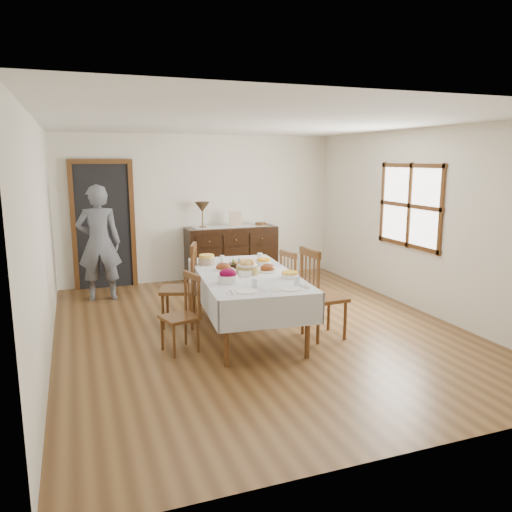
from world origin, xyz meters
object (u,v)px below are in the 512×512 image
object	(u,v)px
dining_table	(246,280)
chair_left_near	(183,312)
person	(99,239)
chair_right_far	(295,283)
sideboard	(231,253)
chair_right_near	(320,293)
table_lamp	(202,208)
chair_left_far	(183,285)

from	to	relation	value
dining_table	chair_left_near	bearing A→B (deg)	-155.64
chair_left_near	person	bearing A→B (deg)	-179.14
chair_right_far	person	size ratio (longest dim) A/B	0.48
chair_right_far	sideboard	distance (m)	2.37
chair_right_near	table_lamp	distance (m)	3.43
dining_table	person	distance (m)	2.79
chair_left_far	table_lamp	world-z (taller)	table_lamp
chair_left_near	chair_right_near	bearing A→B (deg)	68.73
dining_table	table_lamp	size ratio (longest dim) A/B	5.14
chair_right_near	table_lamp	world-z (taller)	table_lamp
person	table_lamp	world-z (taller)	person
table_lamp	chair_left_far	bearing A→B (deg)	-110.54
chair_right_near	sideboard	size ratio (longest dim) A/B	0.69
chair_left_near	table_lamp	bearing A→B (deg)	146.02
person	dining_table	bearing A→B (deg)	132.12
person	table_lamp	distance (m)	1.92
chair_left_near	sideboard	world-z (taller)	sideboard
sideboard	table_lamp	distance (m)	0.99
dining_table	sideboard	world-z (taller)	sideboard
sideboard	person	world-z (taller)	person
dining_table	chair_right_near	distance (m)	0.92
chair_right_far	dining_table	bearing A→B (deg)	104.77
sideboard	table_lamp	xyz separation A→B (m)	(-0.52, 0.02, 0.84)
chair_left_near	chair_right_far	bearing A→B (deg)	97.39
chair_right_near	person	bearing A→B (deg)	38.49
chair_right_far	person	world-z (taller)	person
chair_left_near	dining_table	bearing A→B (deg)	93.34
chair_right_near	chair_left_far	bearing A→B (deg)	51.64
chair_right_near	person	world-z (taller)	person
chair_right_near	sideboard	xyz separation A→B (m)	(-0.11, 3.26, -0.08)
dining_table	chair_left_far	distance (m)	0.90
sideboard	person	bearing A→B (deg)	-166.46
dining_table	chair_left_near	size ratio (longest dim) A/B	2.63
chair_left_far	chair_right_near	distance (m)	1.80
chair_right_far	person	distance (m)	3.12
sideboard	table_lamp	world-z (taller)	table_lamp
table_lamp	chair_left_near	bearing A→B (deg)	-108.23
chair_left_far	chair_left_near	bearing A→B (deg)	6.99
sideboard	table_lamp	size ratio (longest dim) A/B	3.54
sideboard	person	distance (m)	2.42
chair_left_near	chair_right_far	world-z (taller)	chair_right_far
chair_left_far	chair_right_near	xyz separation A→B (m)	(1.47, -1.03, 0.01)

